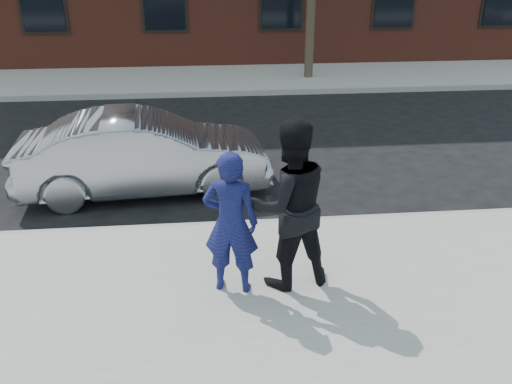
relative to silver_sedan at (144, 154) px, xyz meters
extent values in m
plane|color=black|center=(-0.22, -3.15, -0.68)|extent=(100.00, 100.00, 0.00)
cube|color=#999691|center=(-0.22, -3.40, -0.61)|extent=(50.00, 3.50, 0.15)
cube|color=#999691|center=(-0.22, -1.60, -0.61)|extent=(50.00, 0.10, 0.15)
cube|color=#999691|center=(-0.22, 8.10, -0.61)|extent=(50.00, 3.50, 0.15)
cube|color=#999691|center=(-0.22, 6.30, -0.61)|extent=(50.00, 0.10, 0.15)
cube|color=black|center=(3.68, 9.79, 1.52)|extent=(1.30, 0.06, 1.70)
cylinder|color=#35291F|center=(4.28, 7.85, 1.57)|extent=(0.26, 0.26, 4.20)
imported|color=#999BA3|center=(0.00, 0.00, 0.00)|extent=(4.26, 1.80, 1.37)
imported|color=navy|center=(1.28, -3.26, 0.33)|extent=(0.71, 0.54, 1.73)
cube|color=black|center=(1.28, -3.04, 0.79)|extent=(0.10, 0.14, 0.08)
imported|color=black|center=(1.95, -3.18, 0.49)|extent=(1.14, 0.97, 2.04)
cube|color=black|center=(1.77, -3.04, 0.49)|extent=(0.12, 0.15, 0.06)
camera|label=1|loc=(1.04, -8.66, 3.19)|focal=38.00mm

